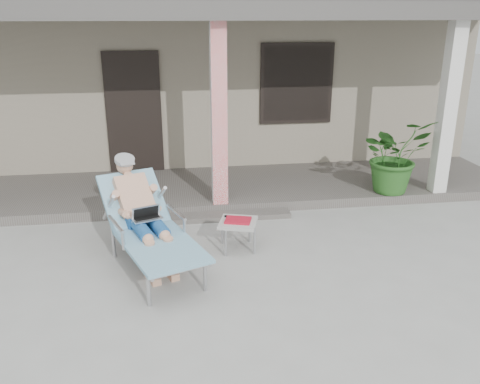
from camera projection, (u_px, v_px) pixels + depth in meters
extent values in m
plane|color=#9E9E99|center=(241.00, 281.00, 5.74)|extent=(60.00, 60.00, 0.00)
cube|color=#9E957D|center=(198.00, 77.00, 11.29)|extent=(10.00, 5.00, 3.00)
cube|color=black|center=(134.00, 113.00, 8.86)|extent=(0.95, 0.06, 2.10)
cube|color=black|center=(297.00, 84.00, 9.10)|extent=(1.20, 0.06, 1.30)
cube|color=black|center=(297.00, 84.00, 9.10)|extent=(1.32, 0.05, 1.42)
cube|color=#605B56|center=(215.00, 188.00, 8.51)|extent=(10.00, 2.00, 0.15)
cube|color=red|center=(219.00, 117.00, 7.25)|extent=(0.22, 0.22, 2.61)
cube|color=silver|center=(447.00, 110.00, 7.73)|extent=(0.22, 0.22, 2.61)
cube|color=#474442|center=(212.00, 11.00, 7.57)|extent=(10.00, 2.30, 0.24)
cube|color=#605B56|center=(222.00, 216.00, 7.45)|extent=(2.00, 0.30, 0.07)
cylinder|color=#B7B7BC|center=(149.00, 290.00, 5.18)|extent=(0.04, 0.04, 0.38)
cylinder|color=#B7B7BC|center=(205.00, 275.00, 5.47)|extent=(0.04, 0.04, 0.38)
cylinder|color=#B7B7BC|center=(114.00, 243.00, 6.24)|extent=(0.04, 0.04, 0.38)
cylinder|color=#B7B7BC|center=(162.00, 232.00, 6.53)|extent=(0.04, 0.04, 0.38)
cube|color=#B7B7BC|center=(161.00, 248.00, 5.65)|extent=(1.03, 1.39, 0.03)
cube|color=#82ADC9|center=(161.00, 246.00, 5.64)|extent=(1.14, 1.46, 0.04)
cube|color=#B7B7BC|center=(134.00, 202.00, 6.31)|extent=(0.80, 0.78, 0.50)
cube|color=#82ADC9|center=(134.00, 200.00, 6.30)|extent=(0.92, 0.88, 0.57)
cylinder|color=#99999B|center=(124.00, 159.00, 6.39)|extent=(0.32, 0.32, 0.13)
cube|color=silver|center=(146.00, 218.00, 5.94)|extent=(0.40, 0.34, 0.24)
cube|color=#ACACA7|center=(238.00, 223.00, 6.39)|extent=(0.57, 0.57, 0.04)
cylinder|color=#B7B7BC|center=(226.00, 243.00, 6.26)|extent=(0.03, 0.03, 0.35)
cylinder|color=#B7B7BC|center=(255.00, 242.00, 6.31)|extent=(0.03, 0.03, 0.35)
cylinder|color=#B7B7BC|center=(222.00, 231.00, 6.60)|extent=(0.03, 0.03, 0.35)
cylinder|color=#B7B7BC|center=(250.00, 230.00, 6.65)|extent=(0.03, 0.03, 0.35)
cube|color=#B61327|center=(238.00, 220.00, 6.38)|extent=(0.37, 0.32, 0.03)
cube|color=black|center=(237.00, 217.00, 6.49)|extent=(0.31, 0.11, 0.03)
imported|color=#26591E|center=(394.00, 155.00, 7.96)|extent=(1.22, 1.11, 1.18)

